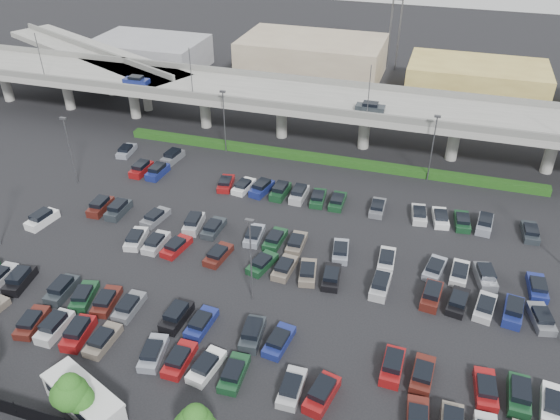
# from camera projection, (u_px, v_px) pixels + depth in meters

# --- Properties ---
(ground) EXTENTS (280.00, 280.00, 0.00)m
(ground) POSITION_uv_depth(u_px,v_px,m) (275.00, 255.00, 65.49)
(ground) COLOR black
(overpass) EXTENTS (150.00, 13.00, 15.80)m
(overpass) POSITION_uv_depth(u_px,v_px,m) (334.00, 104.00, 87.40)
(overpass) COLOR gray
(overpass) RESTS_ON ground
(on_ramp) EXTENTS (50.93, 30.13, 8.80)m
(on_ramp) POSITION_uv_depth(u_px,v_px,m) (93.00, 55.00, 109.28)
(on_ramp) COLOR gray
(on_ramp) RESTS_ON ground
(hedge) EXTENTS (66.00, 1.60, 1.10)m
(hedge) POSITION_uv_depth(u_px,v_px,m) (323.00, 159.00, 85.24)
(hedge) COLOR #154012
(hedge) RESTS_ON ground
(shuttle_bus) EXTENTS (8.65, 5.64, 2.63)m
(shuttle_bus) POSITION_uv_depth(u_px,v_px,m) (84.00, 399.00, 46.39)
(shuttle_bus) COLOR silver
(shuttle_bus) RESTS_ON ground
(parked_cars) EXTENTS (63.18, 41.63, 1.67)m
(parked_cars) POSITION_uv_depth(u_px,v_px,m) (264.00, 271.00, 62.03)
(parked_cars) COLOR #272D32
(parked_cars) RESTS_ON ground
(light_poles) EXTENTS (66.90, 48.38, 10.30)m
(light_poles) POSITION_uv_depth(u_px,v_px,m) (247.00, 197.00, 64.73)
(light_poles) COLOR #4B4C50
(light_poles) RESTS_ON ground
(distant_buildings) EXTENTS (138.00, 24.00, 9.00)m
(distant_buildings) POSITION_uv_depth(u_px,v_px,m) (426.00, 73.00, 109.94)
(distant_buildings) COLOR gray
(distant_buildings) RESTS_ON ground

